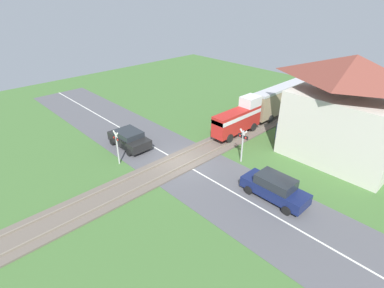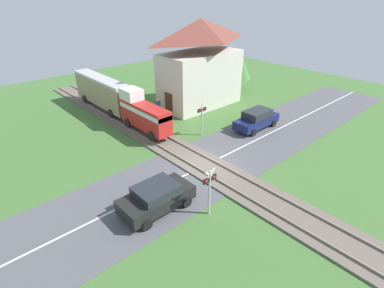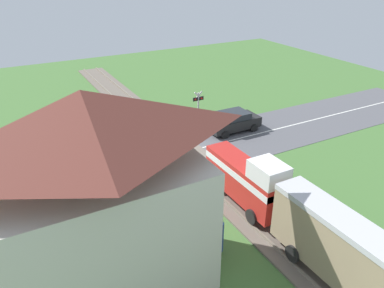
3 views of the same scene
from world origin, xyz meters
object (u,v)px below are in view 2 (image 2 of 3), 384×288
Objects in this scene: car_near_crossing at (157,197)px; crossing_signal_east_approach at (202,114)px; car_far_side at (257,119)px; station_building at (200,65)px; pedestrian_by_station at (158,108)px; crossing_signal_west_approach at (210,186)px; train at (116,98)px.

car_near_crossing is 9.66m from crossing_signal_east_approach.
station_building reaches higher than car_far_side.
station_building is at bearing -2.30° from pedestrian_by_station.
crossing_signal_west_approach is (-10.75, -5.03, 0.97)m from car_far_side.
car_far_side is (12.57, 2.88, 0.05)m from car_near_crossing.
crossing_signal_east_approach is at bearing -67.94° from train.
crossing_signal_east_approach is (8.18, 5.03, 1.01)m from car_near_crossing.
car_far_side is at bearing 25.09° from crossing_signal_west_approach.
crossing_signal_east_approach is (6.37, 7.19, 0.00)m from crossing_signal_west_approach.
car_near_crossing is at bearing 130.09° from crossing_signal_west_approach.
pedestrian_by_station is at bearing 177.70° from station_building.
pedestrian_by_station is at bearing 53.12° from car_near_crossing.
crossing_signal_east_approach is 5.67m from pedestrian_by_station.
crossing_signal_east_approach reaches higher than car_far_side.
crossing_signal_west_approach is at bearing -131.52° from crossing_signal_east_approach.
train is at bearing 112.06° from crossing_signal_east_approach.
crossing_signal_west_approach is at bearing -115.71° from pedestrian_by_station.
crossing_signal_west_approach reaches higher than car_far_side.
crossing_signal_west_approach is at bearing -154.91° from car_far_side.
crossing_signal_east_approach reaches higher than pedestrian_by_station.
car_far_side is at bearing -52.90° from train.
train is 13.86m from car_near_crossing.
station_building is at bearing 38.57° from car_near_crossing.
station_building is (0.48, 7.52, 3.22)m from car_far_side.
train is 15.38m from crossing_signal_west_approach.
train is 8.47m from crossing_signal_east_approach.
crossing_signal_west_approach is (-3.18, -15.04, -0.06)m from train.
station_building is at bearing -17.15° from train.
car_near_crossing is 13.26m from pedestrian_by_station.
train is 5.08× the size of crossing_signal_west_approach.
station_building is (11.23, 12.56, 2.25)m from crossing_signal_west_approach.
crossing_signal_west_approach is 1.59× the size of pedestrian_by_station.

